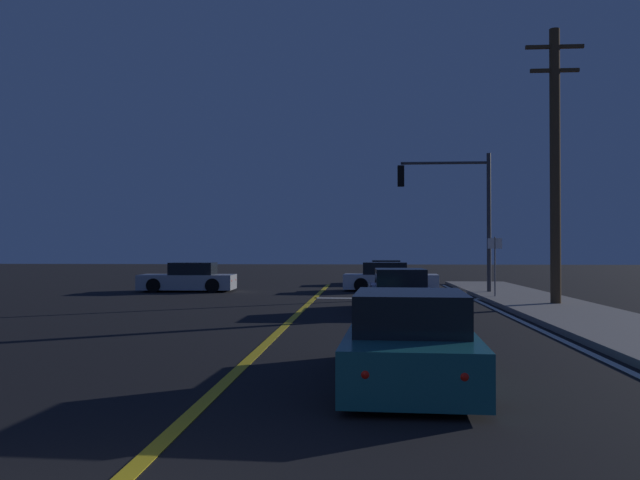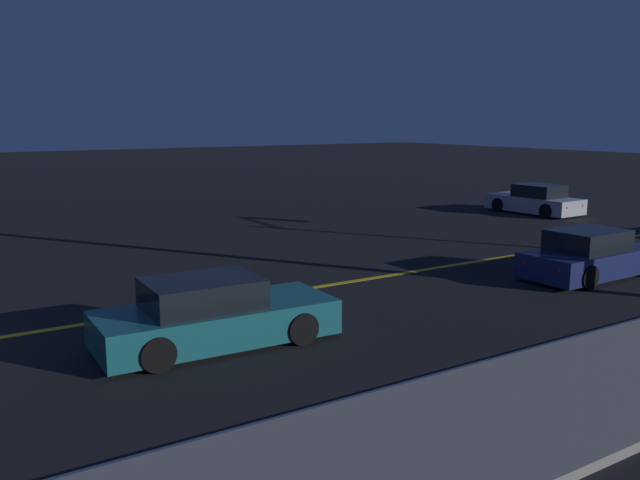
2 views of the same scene
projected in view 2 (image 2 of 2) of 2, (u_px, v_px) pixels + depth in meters
name	position (u px, v px, depth m)	size (l,w,h in m)	color
lane_line_center	(368.00, 279.00, 18.36)	(0.20, 40.55, 0.01)	gold
lane_line_edge_right	(559.00, 342.00, 13.20)	(0.16, 40.55, 0.01)	silver
car_distant_tail_teal	(213.00, 316.00, 12.95)	(2.05, 4.69, 1.34)	#195960
car_following_oncoming_navy	(591.00, 256.00, 18.51)	(1.91, 4.37, 1.34)	navy
car_side_waiting_silver	(535.00, 201.00, 30.87)	(4.39, 2.05, 1.34)	#B2B5BA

